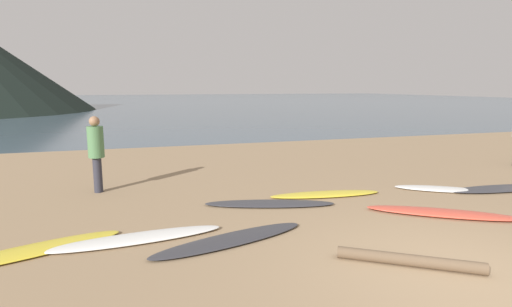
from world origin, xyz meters
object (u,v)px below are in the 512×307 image
object	(u,v)px
surfboard_7	(500,189)
driftwood_log	(409,260)
surfboard_1	(136,238)
surfboard_5	(443,213)
surfboard_0	(29,251)
surfboard_3	(270,204)
surfboard_6	(441,189)
surfboard_4	(325,194)
person_0	(96,148)
surfboard_2	(231,239)

from	to	relation	value
surfboard_7	driftwood_log	world-z (taller)	driftwood_log
surfboard_1	surfboard_5	xyz separation A→B (m)	(5.29, -0.38, 0.01)
surfboard_0	surfboard_3	distance (m)	4.14
surfboard_5	surfboard_6	xyz separation A→B (m)	(1.25, 1.45, -0.01)
surfboard_4	surfboard_7	bearing A→B (deg)	-3.96
surfboard_0	surfboard_5	bearing A→B (deg)	-24.18
surfboard_3	surfboard_5	distance (m)	3.16
surfboard_4	person_0	size ratio (longest dim) A/B	1.44
surfboard_2	driftwood_log	distance (m)	2.50
surfboard_5	surfboard_6	world-z (taller)	surfboard_5
surfboard_2	surfboard_6	size ratio (longest dim) A/B	1.31
surfboard_3	driftwood_log	bearing A→B (deg)	-58.47
surfboard_5	driftwood_log	distance (m)	2.48
person_0	surfboard_3	bearing A→B (deg)	-17.33
surfboard_0	surfboard_7	world-z (taller)	surfboard_7
surfboard_2	surfboard_3	world-z (taller)	same
surfboard_1	surfboard_0	bearing A→B (deg)	175.54
surfboard_3	person_0	size ratio (longest dim) A/B	1.52
surfboard_0	driftwood_log	size ratio (longest dim) A/B	1.39
surfboard_0	person_0	bearing A→B (deg)	56.50
surfboard_4	driftwood_log	distance (m)	3.43
surfboard_1	surfboard_4	size ratio (longest dim) A/B	1.10
surfboard_0	surfboard_3	world-z (taller)	surfboard_3
surfboard_1	surfboard_7	distance (m)	7.88
surfboard_2	surfboard_4	xyz separation A→B (m)	(2.53, 1.90, 0.00)
surfboard_3	person_0	xyz separation A→B (m)	(-3.26, 2.06, 0.95)
surfboard_5	surfboard_7	bearing A→B (deg)	56.63
surfboard_1	surfboard_3	xyz separation A→B (m)	(2.53, 1.15, -0.01)
surfboard_0	driftwood_log	bearing A→B (deg)	-42.94
surfboard_3	surfboard_5	world-z (taller)	surfboard_5
surfboard_1	surfboard_3	distance (m)	2.78
surfboard_1	surfboard_7	xyz separation A→B (m)	(7.84, 0.71, -0.00)
surfboard_1	surfboard_3	size ratio (longest dim) A/B	1.04
surfboard_3	surfboard_0	bearing A→B (deg)	-146.86
surfboard_1	surfboard_2	world-z (taller)	surfboard_1
surfboard_6	surfboard_3	bearing A→B (deg)	-149.61
surfboard_4	person_0	distance (m)	5.03
surfboard_1	surfboard_4	bearing A→B (deg)	14.38
surfboard_0	surfboard_1	distance (m)	1.43
surfboard_0	surfboard_1	xyz separation A→B (m)	(1.43, 0.04, 0.01)
surfboard_7	surfboard_5	bearing A→B (deg)	-151.89
surfboard_1	driftwood_log	distance (m)	3.89
surfboard_5	person_0	size ratio (longest dim) A/B	1.58
surfboard_6	driftwood_log	size ratio (longest dim) A/B	1.08
surfboard_7	person_0	size ratio (longest dim) A/B	1.54
surfboard_5	driftwood_log	world-z (taller)	driftwood_log
surfboard_2	surfboard_5	distance (m)	3.94
surfboard_5	person_0	world-z (taller)	person_0
surfboard_0	surfboard_4	xyz separation A→B (m)	(5.32, 1.49, 0.00)
surfboard_3	person_0	bearing A→B (deg)	164.21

